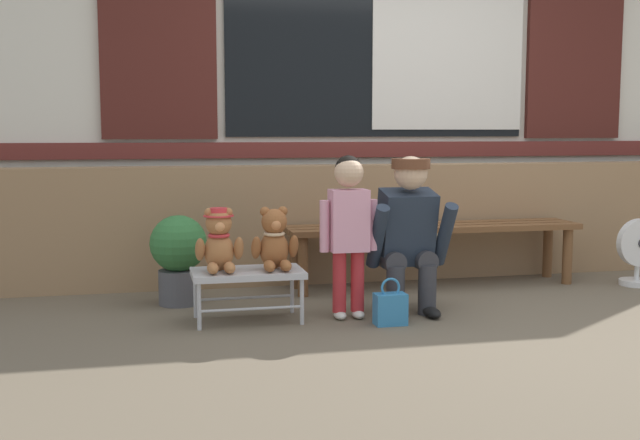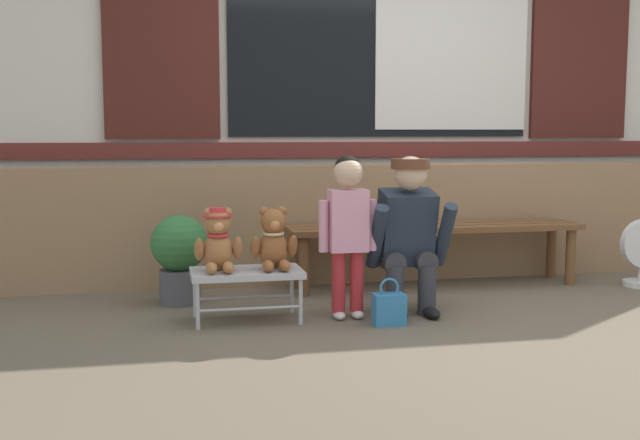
{
  "view_description": "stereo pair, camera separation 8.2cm",
  "coord_description": "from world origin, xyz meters",
  "px_view_note": "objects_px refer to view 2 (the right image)",
  "views": [
    {
      "loc": [
        -1.82,
        -4.11,
        1.1
      ],
      "look_at": [
        -0.75,
        0.58,
        0.55
      ],
      "focal_mm": 44.02,
      "sensor_mm": 36.0,
      "label": 1
    },
    {
      "loc": [
        -1.74,
        -4.12,
        1.1
      ],
      "look_at": [
        -0.75,
        0.58,
        0.55
      ],
      "focal_mm": 44.02,
      "sensor_mm": 36.0,
      "label": 2
    }
  ],
  "objects_px": {
    "child_standing": "(348,218)",
    "handbag_on_ground": "(389,308)",
    "wooden_bench_long": "(435,234)",
    "small_display_bench": "(247,276)",
    "adult_crouching": "(409,234)",
    "teddy_bear_plain": "(274,241)",
    "potted_plant": "(179,254)",
    "teddy_bear_with_hat": "(218,241)"
  },
  "relations": [
    {
      "from": "child_standing",
      "to": "handbag_on_ground",
      "type": "xyz_separation_m",
      "value": [
        0.19,
        -0.21,
        -0.5
      ]
    },
    {
      "from": "wooden_bench_long",
      "to": "small_display_bench",
      "type": "relative_size",
      "value": 3.28
    },
    {
      "from": "child_standing",
      "to": "adult_crouching",
      "type": "distance_m",
      "value": 0.42
    },
    {
      "from": "child_standing",
      "to": "adult_crouching",
      "type": "relative_size",
      "value": 1.01
    },
    {
      "from": "small_display_bench",
      "to": "handbag_on_ground",
      "type": "xyz_separation_m",
      "value": [
        0.78,
        -0.27,
        -0.17
      ]
    },
    {
      "from": "child_standing",
      "to": "teddy_bear_plain",
      "type": "bearing_deg",
      "value": 171.7
    },
    {
      "from": "handbag_on_ground",
      "to": "teddy_bear_plain",
      "type": "bearing_deg",
      "value": 156.5
    },
    {
      "from": "handbag_on_ground",
      "to": "wooden_bench_long",
      "type": "bearing_deg",
      "value": 57.37
    },
    {
      "from": "handbag_on_ground",
      "to": "potted_plant",
      "type": "height_order",
      "value": "potted_plant"
    },
    {
      "from": "handbag_on_ground",
      "to": "potted_plant",
      "type": "xyz_separation_m",
      "value": [
        -1.14,
        0.81,
        0.23
      ]
    },
    {
      "from": "child_standing",
      "to": "potted_plant",
      "type": "relative_size",
      "value": 1.68
    },
    {
      "from": "wooden_bench_long",
      "to": "teddy_bear_plain",
      "type": "relative_size",
      "value": 5.78
    },
    {
      "from": "teddy_bear_plain",
      "to": "teddy_bear_with_hat",
      "type": "bearing_deg",
      "value": 179.87
    },
    {
      "from": "small_display_bench",
      "to": "teddy_bear_with_hat",
      "type": "height_order",
      "value": "teddy_bear_with_hat"
    },
    {
      "from": "wooden_bench_long",
      "to": "potted_plant",
      "type": "bearing_deg",
      "value": -173.84
    },
    {
      "from": "teddy_bear_plain",
      "to": "adult_crouching",
      "type": "height_order",
      "value": "adult_crouching"
    },
    {
      "from": "potted_plant",
      "to": "adult_crouching",
      "type": "bearing_deg",
      "value": -21.42
    },
    {
      "from": "small_display_bench",
      "to": "teddy_bear_plain",
      "type": "distance_m",
      "value": 0.25
    },
    {
      "from": "child_standing",
      "to": "handbag_on_ground",
      "type": "bearing_deg",
      "value": -47.14
    },
    {
      "from": "wooden_bench_long",
      "to": "potted_plant",
      "type": "relative_size",
      "value": 3.68
    },
    {
      "from": "child_standing",
      "to": "potted_plant",
      "type": "bearing_deg",
      "value": 147.83
    },
    {
      "from": "adult_crouching",
      "to": "potted_plant",
      "type": "relative_size",
      "value": 1.67
    },
    {
      "from": "teddy_bear_with_hat",
      "to": "handbag_on_ground",
      "type": "relative_size",
      "value": 1.34
    },
    {
      "from": "teddy_bear_with_hat",
      "to": "handbag_on_ground",
      "type": "distance_m",
      "value": 1.05
    },
    {
      "from": "small_display_bench",
      "to": "adult_crouching",
      "type": "relative_size",
      "value": 0.67
    },
    {
      "from": "teddy_bear_plain",
      "to": "potted_plant",
      "type": "distance_m",
      "value": 0.76
    },
    {
      "from": "teddy_bear_with_hat",
      "to": "child_standing",
      "type": "bearing_deg",
      "value": -4.82
    },
    {
      "from": "small_display_bench",
      "to": "adult_crouching",
      "type": "distance_m",
      "value": 1.01
    },
    {
      "from": "teddy_bear_plain",
      "to": "wooden_bench_long",
      "type": "bearing_deg",
      "value": 30.11
    },
    {
      "from": "potted_plant",
      "to": "wooden_bench_long",
      "type": "bearing_deg",
      "value": 6.16
    },
    {
      "from": "small_display_bench",
      "to": "potted_plant",
      "type": "relative_size",
      "value": 1.12
    },
    {
      "from": "small_display_bench",
      "to": "wooden_bench_long",
      "type": "bearing_deg",
      "value": 27.27
    },
    {
      "from": "child_standing",
      "to": "small_display_bench",
      "type": "bearing_deg",
      "value": 174.08
    },
    {
      "from": "potted_plant",
      "to": "teddy_bear_with_hat",
      "type": "bearing_deg",
      "value": -68.99
    },
    {
      "from": "small_display_bench",
      "to": "adult_crouching",
      "type": "bearing_deg",
      "value": 0.55
    },
    {
      "from": "small_display_bench",
      "to": "teddy_bear_plain",
      "type": "relative_size",
      "value": 1.76
    },
    {
      "from": "small_display_bench",
      "to": "potted_plant",
      "type": "xyz_separation_m",
      "value": [
        -0.37,
        0.54,
        0.06
      ]
    },
    {
      "from": "teddy_bear_with_hat",
      "to": "small_display_bench",
      "type": "bearing_deg",
      "value": -0.77
    },
    {
      "from": "teddy_bear_plain",
      "to": "child_standing",
      "type": "relative_size",
      "value": 0.38
    },
    {
      "from": "child_standing",
      "to": "wooden_bench_long",
      "type": "bearing_deg",
      "value": 43.61
    },
    {
      "from": "teddy_bear_with_hat",
      "to": "potted_plant",
      "type": "bearing_deg",
      "value": 111.01
    },
    {
      "from": "potted_plant",
      "to": "small_display_bench",
      "type": "bearing_deg",
      "value": -55.79
    }
  ]
}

